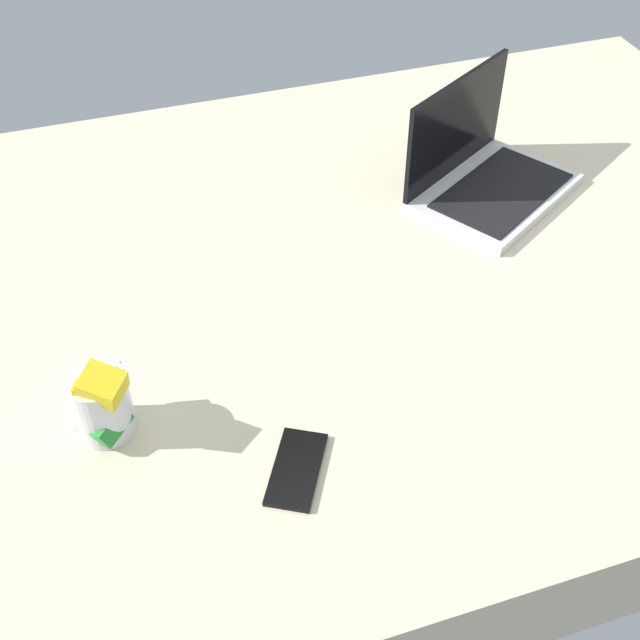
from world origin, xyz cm
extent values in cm
cube|color=beige|center=(0.00, 0.00, 9.00)|extent=(180.00, 140.00, 18.00)
cube|color=silver|center=(22.58, 12.09, 19.00)|extent=(40.15, 36.82, 2.00)
cube|color=black|center=(23.36, 10.81, 20.20)|extent=(33.61, 29.62, 0.40)
cube|color=black|center=(16.84, 21.48, 30.50)|extent=(28.69, 18.05, 21.00)
cylinder|color=silver|center=(-62.00, -25.13, 23.50)|extent=(9.00, 9.00, 11.00)
cube|color=#268C33|center=(-62.11, -26.77, 21.07)|extent=(8.85, 8.66, 6.25)
cube|color=blue|center=(-62.02, -25.99, 22.81)|extent=(6.33, 7.10, 5.45)
cube|color=#268C33|center=(-61.94, -25.13, 24.55)|extent=(7.67, 8.09, 6.23)
cube|color=blue|center=(-60.68, -23.29, 26.30)|extent=(5.91, 6.86, 5.26)
cube|color=yellow|center=(-61.80, -26.19, 28.04)|extent=(7.44, 6.95, 5.73)
cube|color=yellow|center=(-61.10, -27.43, 29.78)|extent=(7.87, 8.28, 5.75)
cube|color=black|center=(-36.77, -41.90, 18.40)|extent=(12.80, 15.53, 0.80)
camera|label=1|loc=(-56.93, -114.36, 118.69)|focal=47.34mm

